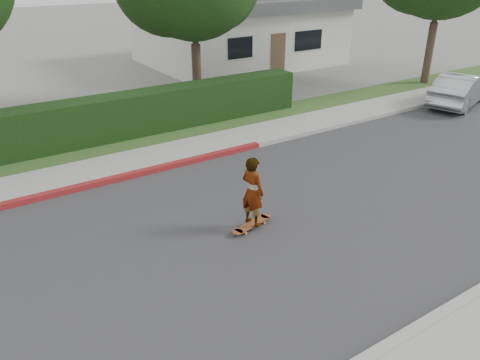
{
  "coord_description": "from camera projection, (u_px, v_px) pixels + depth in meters",
  "views": [
    {
      "loc": [
        -7.15,
        -7.37,
        5.49
      ],
      "look_at": [
        -1.97,
        0.56,
        1.0
      ],
      "focal_mm": 35.0,
      "sensor_mm": 36.0,
      "label": 1
    }
  ],
  "objects": [
    {
      "name": "curb_near",
      "position": [
        475.0,
        295.0,
        8.33
      ],
      "size": [
        60.0,
        0.2,
        0.15
      ],
      "primitive_type": "cube",
      "color": "#9E9E99",
      "rests_on": "ground"
    },
    {
      "name": "skateboard",
      "position": [
        252.0,
        224.0,
        10.49
      ],
      "size": [
        1.21,
        0.51,
        0.11
      ],
      "rotation": [
        0.0,
        0.0,
        0.24
      ],
      "color": "#CB6C37",
      "rests_on": "ground"
    },
    {
      "name": "sidewalk_far",
      "position": [
        216.0,
        143.0,
        15.22
      ],
      "size": [
        60.0,
        1.6,
        0.12
      ],
      "primitive_type": "cube",
      "color": "gray",
      "rests_on": "ground"
    },
    {
      "name": "skateboarder",
      "position": [
        253.0,
        192.0,
        10.14
      ],
      "size": [
        0.51,
        0.66,
        1.6
      ],
      "primitive_type": "imported",
      "rotation": [
        0.0,
        0.0,
        1.8
      ],
      "color": "white",
      "rests_on": "skateboard"
    },
    {
      "name": "curb_red_section",
      "position": [
        67.0,
        190.0,
        12.06
      ],
      "size": [
        12.0,
        0.21,
        0.15
      ],
      "primitive_type": "cube",
      "color": "maroon",
      "rests_on": "ground"
    },
    {
      "name": "house",
      "position": [
        238.0,
        25.0,
        26.62
      ],
      "size": [
        10.6,
        8.6,
        4.3
      ],
      "color": "beige",
      "rests_on": "ground"
    },
    {
      "name": "hedge",
      "position": [
        101.0,
        121.0,
        15.11
      ],
      "size": [
        15.0,
        1.0,
        1.5
      ],
      "primitive_type": "cube",
      "color": "black",
      "rests_on": "ground"
    },
    {
      "name": "car_silver",
      "position": [
        460.0,
        89.0,
        19.11
      ],
      "size": [
        4.25,
        2.57,
        1.32
      ],
      "primitive_type": "imported",
      "rotation": [
        0.0,
        0.0,
        1.88
      ],
      "color": "#B2B5BA",
      "rests_on": "ground"
    },
    {
      "name": "planting_strip",
      "position": [
        193.0,
        130.0,
        16.44
      ],
      "size": [
        60.0,
        1.6,
        0.1
      ],
      "primitive_type": "cube",
      "color": "#2D4C1E",
      "rests_on": "ground"
    },
    {
      "name": "curb_far",
      "position": [
        231.0,
        151.0,
        14.53
      ],
      "size": [
        60.0,
        0.2,
        0.15
      ],
      "primitive_type": "cube",
      "color": "#9E9E99",
      "rests_on": "ground"
    },
    {
      "name": "road",
      "position": [
        320.0,
        206.0,
        11.46
      ],
      "size": [
        60.0,
        8.0,
        0.01
      ],
      "primitive_type": "cube",
      "color": "#2D2D30",
      "rests_on": "ground"
    },
    {
      "name": "ground",
      "position": [
        320.0,
        206.0,
        11.46
      ],
      "size": [
        120.0,
        120.0,
        0.0
      ],
      "primitive_type": "plane",
      "color": "slate",
      "rests_on": "ground"
    }
  ]
}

